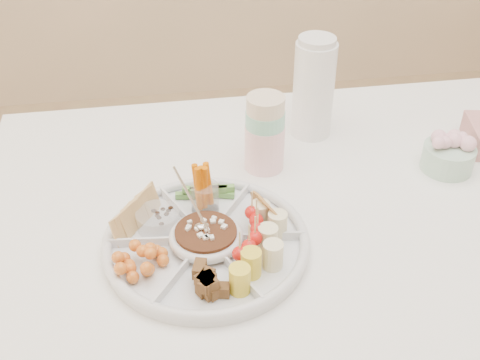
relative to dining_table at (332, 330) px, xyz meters
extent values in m
cube|color=white|center=(0.00, 0.00, 0.00)|extent=(1.52, 1.02, 0.76)
cylinder|color=silver|center=(-0.30, -0.08, 0.40)|extent=(0.42, 0.42, 0.04)
cylinder|color=black|center=(-0.30, -0.08, 0.41)|extent=(0.13, 0.13, 0.04)
cylinder|color=#B9BAB8|center=(-0.14, 0.18, 0.50)|extent=(0.09, 0.09, 0.24)
cylinder|color=white|center=(0.00, 0.30, 0.50)|extent=(0.11, 0.11, 0.25)
cylinder|color=silver|center=(0.26, 0.10, 0.42)|extent=(0.15, 0.15, 0.09)
camera|label=1|loc=(-0.37, -0.91, 1.15)|focal=45.00mm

